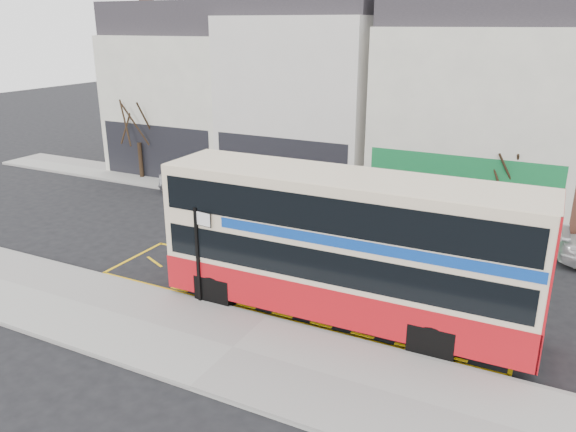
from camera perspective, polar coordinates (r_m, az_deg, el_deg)
The scene contains 14 objects.
ground at distance 17.83m, azimuth -1.59°, elevation -10.03°, with size 120.00×120.00×0.00m, color black.
pavement at distance 16.09m, azimuth -5.59°, elevation -13.30°, with size 40.00×4.00×0.15m, color #9D9C95.
kerb at distance 17.51m, azimuth -2.18°, elevation -10.34°, with size 40.00×0.15×0.15m, color gray.
far_pavement at distance 27.18m, azimuth 9.50°, elevation 0.34°, with size 50.00×3.00×0.15m, color #9D9C95.
road_markings at distance 19.08m, azimuth 0.72°, elevation -7.94°, with size 14.00×3.40×0.01m, color #F0B50C, non-canonical shape.
terrace_far_left at distance 35.73m, azimuth -9.50°, elevation 12.61°, with size 8.00×8.01×10.80m.
terrace_left at distance 31.65m, azimuth 2.57°, elevation 12.95°, with size 8.00×8.01×11.80m.
terrace_green_shop at distance 29.16m, azimuth 19.19°, elevation 10.93°, with size 9.00×8.01×11.30m.
double_decker_bus at distance 16.84m, azimuth 5.91°, elevation -2.97°, with size 11.36×2.76×4.53m.
bus_stop_post at distance 17.79m, azimuth -9.01°, elevation -3.07°, with size 0.78×0.19×3.16m.
car_silver at distance 30.07m, azimuth -9.28°, elevation 3.42°, with size 1.65×4.11×1.40m, color #BDBCC2.
car_grey at distance 24.76m, azimuth 10.04°, elevation -0.04°, with size 1.48×4.23×1.39m, color #46484F.
street_tree_left at distance 33.24m, azimuth -15.16°, elevation 10.30°, with size 2.71×2.71×5.85m.
street_tree_right at distance 25.84m, azimuth 21.17°, elevation 5.23°, with size 2.09×2.09×4.50m.
Camera 1 is at (7.48, -13.68, 8.65)m, focal length 35.00 mm.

